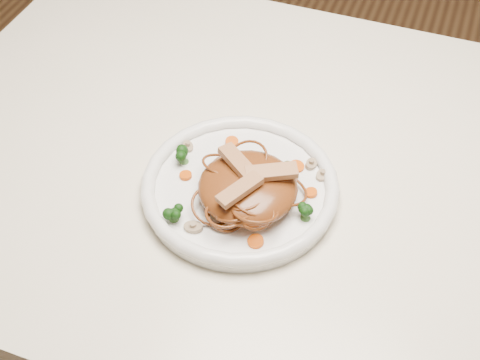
% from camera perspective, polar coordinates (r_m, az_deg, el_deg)
% --- Properties ---
extents(table, '(1.20, 0.80, 0.75)m').
position_cam_1_polar(table, '(1.03, 4.69, -2.55)').
color(table, white).
rests_on(table, ground).
extents(plate, '(0.31, 0.31, 0.02)m').
position_cam_1_polar(plate, '(0.91, -0.00, -0.93)').
color(plate, white).
rests_on(plate, table).
extents(noodle_mound, '(0.17, 0.17, 0.04)m').
position_cam_1_polar(noodle_mound, '(0.87, 0.68, -0.63)').
color(noodle_mound, brown).
rests_on(noodle_mound, plate).
extents(chicken_a, '(0.07, 0.05, 0.01)m').
position_cam_1_polar(chicken_a, '(0.85, 2.77, 0.69)').
color(chicken_a, tan).
rests_on(chicken_a, noodle_mound).
extents(chicken_b, '(0.07, 0.06, 0.01)m').
position_cam_1_polar(chicken_b, '(0.87, -0.13, 1.51)').
color(chicken_b, tan).
rests_on(chicken_b, noodle_mound).
extents(chicken_c, '(0.05, 0.07, 0.01)m').
position_cam_1_polar(chicken_c, '(0.83, -0.02, -0.85)').
color(chicken_c, tan).
rests_on(chicken_c, noodle_mound).
extents(broccoli_0, '(0.03, 0.03, 0.03)m').
position_cam_1_polar(broccoli_0, '(0.91, 4.46, 0.87)').
color(broccoli_0, '#103F0D').
rests_on(broccoli_0, plate).
extents(broccoli_1, '(0.03, 0.03, 0.03)m').
position_cam_1_polar(broccoli_1, '(0.93, -4.96, 2.23)').
color(broccoli_1, '#103F0D').
rests_on(broccoli_1, plate).
extents(broccoli_2, '(0.02, 0.02, 0.03)m').
position_cam_1_polar(broccoli_2, '(0.86, -5.83, -2.86)').
color(broccoli_2, '#103F0D').
rests_on(broccoli_2, plate).
extents(broccoli_3, '(0.03, 0.03, 0.03)m').
position_cam_1_polar(broccoli_3, '(0.86, 5.80, -2.75)').
color(broccoli_3, '#103F0D').
rests_on(broccoli_3, plate).
extents(carrot_0, '(0.02, 0.02, 0.00)m').
position_cam_1_polar(carrot_0, '(0.93, 4.97, 1.19)').
color(carrot_0, '#EE5908').
rests_on(carrot_0, plate).
extents(carrot_1, '(0.02, 0.02, 0.00)m').
position_cam_1_polar(carrot_1, '(0.92, -4.77, 0.40)').
color(carrot_1, '#EE5908').
rests_on(carrot_1, plate).
extents(carrot_2, '(0.02, 0.02, 0.00)m').
position_cam_1_polar(carrot_2, '(0.90, 6.21, -1.11)').
color(carrot_2, '#EE5908').
rests_on(carrot_2, plate).
extents(carrot_3, '(0.02, 0.02, 0.00)m').
position_cam_1_polar(carrot_3, '(0.96, -0.72, 3.35)').
color(carrot_3, '#EE5908').
rests_on(carrot_3, plate).
extents(carrot_4, '(0.03, 0.03, 0.00)m').
position_cam_1_polar(carrot_4, '(0.84, 1.38, -5.38)').
color(carrot_4, '#EE5908').
rests_on(carrot_4, plate).
extents(mushroom_0, '(0.03, 0.03, 0.01)m').
position_cam_1_polar(mushroom_0, '(0.86, -4.10, -4.13)').
color(mushroom_0, tan).
rests_on(mushroom_0, plate).
extents(mushroom_1, '(0.03, 0.03, 0.01)m').
position_cam_1_polar(mushroom_1, '(0.92, 7.24, 0.45)').
color(mushroom_1, tan).
rests_on(mushroom_1, plate).
extents(mushroom_2, '(0.03, 0.03, 0.01)m').
position_cam_1_polar(mushroom_2, '(0.96, -4.56, 2.93)').
color(mushroom_2, tan).
rests_on(mushroom_2, plate).
extents(mushroom_3, '(0.02, 0.02, 0.01)m').
position_cam_1_polar(mushroom_3, '(0.93, 6.22, 1.39)').
color(mushroom_3, tan).
rests_on(mushroom_3, plate).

